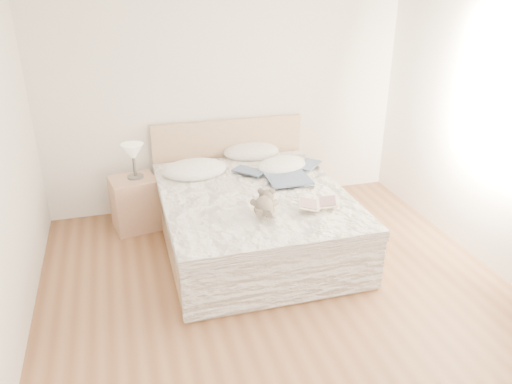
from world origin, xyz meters
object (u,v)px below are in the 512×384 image
teddy_bear (264,211)px  bed (252,215)px  photo_book (191,169)px  table_lamp (133,154)px  childrens_book (318,204)px  nightstand (135,203)px

teddy_bear → bed: bearing=102.2°
photo_book → teddy_bear: size_ratio=1.07×
table_lamp → photo_book: size_ratio=1.12×
table_lamp → childrens_book: size_ratio=0.99×
bed → childrens_book: bed is taller
bed → teddy_bear: 0.70m
nightstand → table_lamp: 0.54m
nightstand → childrens_book: childrens_book is taller
teddy_bear → table_lamp: bearing=145.7°
nightstand → bed: bearing=-30.9°
table_lamp → photo_book: bearing=-10.9°
bed → photo_book: 0.82m
nightstand → childrens_book: (1.55, -1.22, 0.35)m
photo_book → childrens_book: (0.96, -1.13, 0.00)m
photo_book → childrens_book: 1.48m
table_lamp → childrens_book: 1.97m
childrens_book → teddy_bear: bearing=-155.2°
nightstand → table_lamp: table_lamp is taller
teddy_bear → childrens_book: bearing=22.4°
table_lamp → teddy_bear: table_lamp is taller
childrens_book → photo_book: bearing=150.3°
table_lamp → childrens_book: table_lamp is taller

